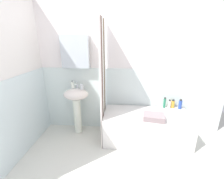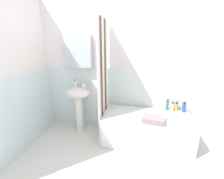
{
  "view_description": "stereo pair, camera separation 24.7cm",
  "coord_description": "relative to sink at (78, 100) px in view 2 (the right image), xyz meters",
  "views": [
    {
      "loc": [
        -0.05,
        -1.45,
        1.69
      ],
      "look_at": [
        -0.22,
        0.89,
        0.92
      ],
      "focal_mm": 24.3,
      "sensor_mm": 36.0,
      "label": 1
    },
    {
      "loc": [
        0.2,
        -1.41,
        1.69
      ],
      "look_at": [
        -0.22,
        0.89,
        0.92
      ],
      "focal_mm": 24.3,
      "sensor_mm": 36.0,
      "label": 2
    }
  ],
  "objects": [
    {
      "name": "soap_dispenser",
      "position": [
        -0.06,
        0.05,
        0.29
      ],
      "size": [
        0.06,
        0.06,
        0.14
      ],
      "color": "white",
      "rests_on": "sink"
    },
    {
      "name": "body_wash_bottle",
      "position": [
        1.67,
        0.1,
        -0.05
      ],
      "size": [
        0.05,
        0.05,
        0.17
      ],
      "color": "white",
      "rests_on": "bathtub"
    },
    {
      "name": "toothbrush_cup",
      "position": [
        0.12,
        0.0,
        0.27
      ],
      "size": [
        0.06,
        0.06,
        0.08
      ],
      "primitive_type": "cylinder",
      "color": "silver",
      "rests_on": "sink"
    },
    {
      "name": "wall_back_tiled",
      "position": [
        0.82,
        0.23,
        0.51
      ],
      "size": [
        3.6,
        0.18,
        2.4
      ],
      "color": "white",
      "rests_on": "ground_plane"
    },
    {
      "name": "conditioner_bottle",
      "position": [
        1.75,
        0.14,
        -0.06
      ],
      "size": [
        0.06,
        0.06,
        0.16
      ],
      "color": "gold",
      "rests_on": "bathtub"
    },
    {
      "name": "lotion_bottle",
      "position": [
        1.86,
        0.1,
        -0.05
      ],
      "size": [
        0.06,
        0.06,
        0.18
      ],
      "color": "#2C4BA4",
      "rests_on": "bathtub"
    },
    {
      "name": "towel_folded",
      "position": [
        1.32,
        -0.33,
        -0.09
      ],
      "size": [
        0.35,
        0.28,
        0.08
      ],
      "primitive_type": "cube",
      "rotation": [
        0.0,
        0.0,
        -0.14
      ],
      "color": "gray",
      "rests_on": "bathtub"
    },
    {
      "name": "shampoo_bottle",
      "position": [
        1.59,
        0.13,
        -0.04
      ],
      "size": [
        0.04,
        0.04,
        0.2
      ],
      "color": "#247553",
      "rests_on": "bathtub"
    },
    {
      "name": "sink",
      "position": [
        0.0,
        0.0,
        0.0
      ],
      "size": [
        0.44,
        0.34,
        0.86
      ],
      "color": "white",
      "rests_on": "ground_plane"
    },
    {
      "name": "bathtub",
      "position": [
        1.24,
        -0.13,
        -0.38
      ],
      "size": [
        1.44,
        0.65,
        0.5
      ],
      "primitive_type": "cube",
      "color": "silver",
      "rests_on": "ground_plane"
    },
    {
      "name": "faucet",
      "position": [
        -0.0,
        0.08,
        0.29
      ],
      "size": [
        0.03,
        0.12,
        0.12
      ],
      "color": "silver",
      "rests_on": "sink"
    },
    {
      "name": "wall_left_tiled",
      "position": [
        -0.7,
        -0.69,
        0.48
      ],
      "size": [
        0.07,
        1.81,
        2.4
      ],
      "color": "white",
      "rests_on": "ground_plane"
    },
    {
      "name": "shower_curtain",
      "position": [
        0.51,
        -0.13,
        0.37
      ],
      "size": [
        0.01,
        0.65,
        2.0
      ],
      "color": "white",
      "rests_on": "ground_plane"
    }
  ]
}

